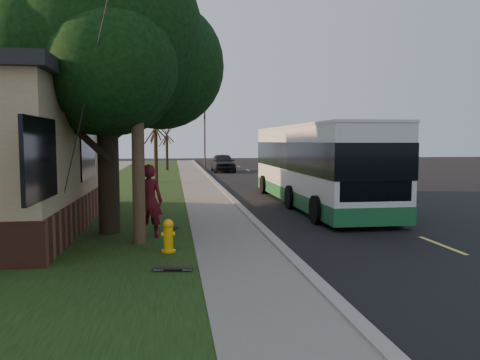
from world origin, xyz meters
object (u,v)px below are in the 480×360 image
at_px(utility_pole, 136,52).
at_px(skateboarder, 149,201).
at_px(transit_bus, 314,163).
at_px(dumpster, 49,188).
at_px(bare_tree_far, 167,148).
at_px(skateboard_main, 173,226).
at_px(fire_hydrant, 168,236).
at_px(traffic_signal, 205,135).
at_px(bare_tree_near, 156,148).
at_px(distant_car, 223,163).
at_px(skateboard_spare, 173,268).
at_px(leafy_tree, 107,42).

height_order(utility_pole, skateboarder, utility_pole).
relative_size(transit_bus, dumpster, 6.64).
distance_m(bare_tree_far, transit_bus, 23.28).
height_order(utility_pole, skateboard_main, utility_pole).
xyz_separation_m(fire_hydrant, dumpster, (-4.81, 9.02, 0.25)).
xyz_separation_m(traffic_signal, transit_bus, (2.59, -26.47, -1.49)).
bearing_deg(bare_tree_far, transit_bus, -74.85).
bearing_deg(skateboarder, traffic_signal, -86.37).
height_order(bare_tree_near, distant_car, bare_tree_near).
bearing_deg(skateboard_main, bare_tree_far, 91.06).
relative_size(utility_pole, dumpster, 5.20).
bearing_deg(traffic_signal, skateboarder, -96.34).
xyz_separation_m(traffic_signal, skateboard_spare, (-3.00, -35.57, -3.04)).
height_order(fire_hydrant, skateboarder, skateboarder).
distance_m(bare_tree_far, skateboard_spare, 31.63).
xyz_separation_m(fire_hydrant, skateboard_spare, (0.10, -1.57, -0.31)).
xyz_separation_m(bare_tree_near, distant_car, (5.12, 10.29, -1.39)).
relative_size(leafy_tree, bare_tree_far, 1.94).
distance_m(leafy_tree, skateboarder, 4.40).
height_order(bare_tree_near, skateboard_spare, bare_tree_near).
bearing_deg(bare_tree_far, leafy_tree, -92.45).
bearing_deg(transit_bus, skateboard_main, -140.65).
xyz_separation_m(bare_tree_near, skateboard_spare, (1.00, -19.57, -2.03)).
relative_size(bare_tree_near, skateboarder, 2.28).
xyz_separation_m(bare_tree_far, skateboard_main, (0.50, -27.05, -1.88)).
distance_m(fire_hydrant, utility_pole, 4.37).
bearing_deg(bare_tree_near, leafy_tree, -92.50).
xyz_separation_m(leafy_tree, distant_car, (5.79, 25.64, -4.40)).
xyz_separation_m(transit_bus, skateboard_spare, (-5.59, -9.10, -1.55)).
relative_size(bare_tree_near, skateboard_spare, 5.38).
distance_m(fire_hydrant, leafy_tree, 5.65).
xyz_separation_m(skateboard_main, dumpster, (-4.91, 6.07, 0.56)).
relative_size(traffic_signal, transit_bus, 0.47).
height_order(leafy_tree, traffic_signal, leafy_tree).
bearing_deg(dumpster, leafy_tree, -63.08).
relative_size(fire_hydrant, bare_tree_far, 0.18).
relative_size(bare_tree_near, dumpster, 2.47).
height_order(bare_tree_far, distant_car, bare_tree_far).
bearing_deg(fire_hydrant, utility_pole, 125.38).
bearing_deg(skateboard_spare, transit_bus, 58.47).
relative_size(leafy_tree, dumpster, 4.47).
relative_size(skateboard_spare, dumpster, 0.46).
bearing_deg(transit_bus, bare_tree_near, 122.17).
relative_size(bare_tree_far, skateboard_spare, 5.03).
xyz_separation_m(fire_hydrant, bare_tree_far, (-0.40, 30.00, 1.57)).
xyz_separation_m(transit_bus, dumpster, (-10.49, 1.49, -0.99)).
bearing_deg(traffic_signal, dumpster, -107.56).
distance_m(bare_tree_far, dumpster, 21.48).
height_order(fire_hydrant, skateboard_spare, fire_hydrant).
height_order(utility_pole, leafy_tree, utility_pole).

